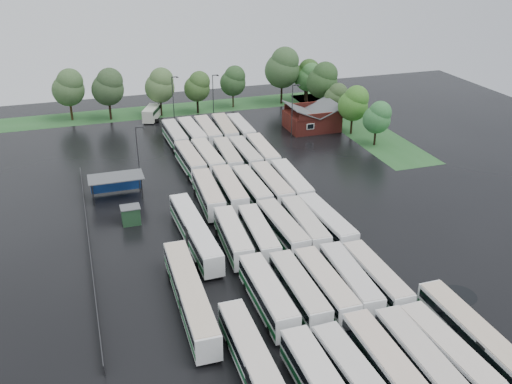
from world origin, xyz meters
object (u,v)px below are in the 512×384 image
object	(u,v)px
artic_bus_east	(484,346)
minibus	(151,113)
artic_bus_west_a	(258,372)
brick_building	(312,120)

from	to	relation	value
artic_bus_east	minibus	size ratio (longest dim) A/B	2.68
artic_bus_west_a	artic_bus_east	size ratio (longest dim) A/B	0.99
artic_bus_west_a	minibus	size ratio (longest dim) A/B	2.66
artic_bus_west_a	artic_bus_east	world-z (taller)	artic_bus_east
brick_building	artic_bus_east	size ratio (longest dim) A/B	0.55
brick_building	artic_bus_east	distance (m)	69.95
brick_building	artic_bus_east	bearing A→B (deg)	-99.68
artic_bus_west_a	minibus	world-z (taller)	artic_bus_west_a
artic_bus_east	minibus	bearing A→B (deg)	101.97
artic_bus_east	artic_bus_west_a	bearing A→B (deg)	170.57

